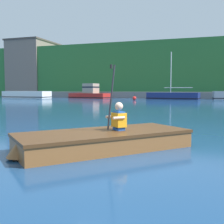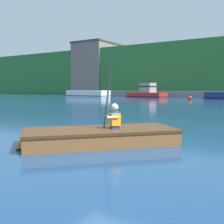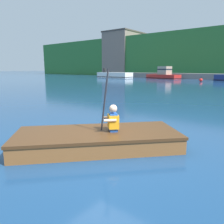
{
  "view_description": "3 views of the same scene",
  "coord_description": "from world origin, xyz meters",
  "px_view_note": "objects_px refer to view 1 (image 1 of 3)",
  "views": [
    {
      "loc": [
        1.83,
        -5.37,
        1.19
      ],
      "look_at": [
        -0.06,
        0.37,
        0.71
      ],
      "focal_mm": 45.0,
      "sensor_mm": 36.0,
      "label": 1
    },
    {
      "loc": [
        3.55,
        -5.4,
        1.28
      ],
      "look_at": [
        -0.06,
        0.37,
        0.71
      ],
      "focal_mm": 45.0,
      "sensor_mm": 36.0,
      "label": 2
    },
    {
      "loc": [
        3.0,
        -3.46,
        1.69
      ],
      "look_at": [
        -0.06,
        0.37,
        0.71
      ],
      "focal_mm": 35.0,
      "sensor_mm": 36.0,
      "label": 3
    }
  ],
  "objects_px": {
    "person_paddler": "(118,117)",
    "moored_boat_dock_west_inner": "(90,93)",
    "moored_boat_dock_center_near": "(173,96)",
    "rowboat_foreground": "(102,139)",
    "channel_buoy": "(134,98)",
    "moored_boat_dock_center_far": "(27,95)"
  },
  "relations": [
    {
      "from": "channel_buoy",
      "to": "person_paddler",
      "type": "bearing_deg",
      "value": -76.98
    },
    {
      "from": "moored_boat_dock_west_inner",
      "to": "moored_boat_dock_center_far",
      "type": "height_order",
      "value": "moored_boat_dock_west_inner"
    },
    {
      "from": "rowboat_foreground",
      "to": "channel_buoy",
      "type": "xyz_separation_m",
      "value": [
        -5.89,
        26.88,
        0.01
      ]
    },
    {
      "from": "moored_boat_dock_center_near",
      "to": "moored_boat_dock_center_far",
      "type": "relative_size",
      "value": 0.9
    },
    {
      "from": "moored_boat_dock_west_inner",
      "to": "channel_buoy",
      "type": "distance_m",
      "value": 9.21
    },
    {
      "from": "moored_boat_dock_west_inner",
      "to": "channel_buoy",
      "type": "xyz_separation_m",
      "value": [
        7.76,
        -4.95,
        -0.46
      ]
    },
    {
      "from": "moored_boat_dock_center_near",
      "to": "channel_buoy",
      "type": "relative_size",
      "value": 9.13
    },
    {
      "from": "moored_boat_dock_center_near",
      "to": "person_paddler",
      "type": "height_order",
      "value": "moored_boat_dock_center_near"
    },
    {
      "from": "person_paddler",
      "to": "moored_boat_dock_west_inner",
      "type": "bearing_deg",
      "value": 113.79
    },
    {
      "from": "moored_boat_dock_west_inner",
      "to": "rowboat_foreground",
      "type": "height_order",
      "value": "moored_boat_dock_west_inner"
    },
    {
      "from": "moored_boat_dock_center_far",
      "to": "rowboat_foreground",
      "type": "bearing_deg",
      "value": -52.63
    },
    {
      "from": "moored_boat_dock_center_far",
      "to": "person_paddler",
      "type": "xyz_separation_m",
      "value": [
        23.07,
        -29.58,
        0.16
      ]
    },
    {
      "from": "moored_boat_dock_west_inner",
      "to": "channel_buoy",
      "type": "relative_size",
      "value": 8.72
    },
    {
      "from": "moored_boat_dock_west_inner",
      "to": "person_paddler",
      "type": "bearing_deg",
      "value": -66.21
    },
    {
      "from": "channel_buoy",
      "to": "moored_boat_dock_center_far",
      "type": "bearing_deg",
      "value": 169.98
    },
    {
      "from": "moored_boat_dock_west_inner",
      "to": "person_paddler",
      "type": "height_order",
      "value": "moored_boat_dock_west_inner"
    },
    {
      "from": "moored_boat_dock_west_inner",
      "to": "moored_boat_dock_center_far",
      "type": "bearing_deg",
      "value": -167.94
    },
    {
      "from": "moored_boat_dock_center_near",
      "to": "person_paddler",
      "type": "xyz_separation_m",
      "value": [
        2.07,
        -30.27,
        0.22
      ]
    },
    {
      "from": "rowboat_foreground",
      "to": "person_paddler",
      "type": "height_order",
      "value": "person_paddler"
    },
    {
      "from": "moored_boat_dock_center_far",
      "to": "rowboat_foreground",
      "type": "height_order",
      "value": "moored_boat_dock_center_far"
    },
    {
      "from": "moored_boat_dock_center_near",
      "to": "rowboat_foreground",
      "type": "height_order",
      "value": "moored_boat_dock_center_near"
    },
    {
      "from": "moored_boat_dock_center_far",
      "to": "rowboat_foreground",
      "type": "relative_size",
      "value": 2.1
    }
  ]
}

